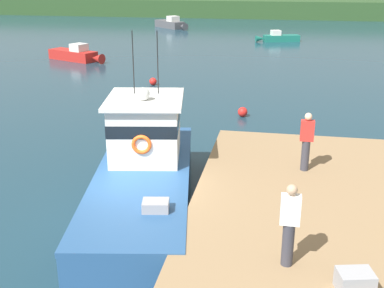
{
  "coord_description": "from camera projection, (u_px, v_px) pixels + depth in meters",
  "views": [
    {
      "loc": [
        3.75,
        -11.24,
        6.38
      ],
      "look_at": [
        1.2,
        2.39,
        1.4
      ],
      "focal_mm": 45.32,
      "sensor_mm": 36.0,
      "label": 1
    }
  ],
  "objects": [
    {
      "name": "mooring_buoy_spare_mooring",
      "position": [
        243.0,
        112.0,
        22.35
      ],
      "size": [
        0.45,
        0.45,
        0.45
      ],
      "primitive_type": "sphere",
      "color": "red",
      "rests_on": "ground"
    },
    {
      "name": "dock",
      "position": [
        317.0,
        197.0,
        12.01
      ],
      "size": [
        6.0,
        9.0,
        1.2
      ],
      "color": "#4C3D2D",
      "rests_on": "ground"
    },
    {
      "name": "deckhand_further_back",
      "position": [
        289.0,
        224.0,
        8.77
      ],
      "size": [
        0.36,
        0.22,
        1.63
      ],
      "color": "#383842",
      "rests_on": "dock"
    },
    {
      "name": "main_fishing_boat",
      "position": [
        145.0,
        172.0,
        13.72
      ],
      "size": [
        3.88,
        9.97,
        4.8
      ],
      "color": "#285184",
      "rests_on": "ground"
    },
    {
      "name": "moored_boat_far_right",
      "position": [
        278.0,
        38.0,
        45.92
      ],
      "size": [
        4.22,
        2.12,
        1.06
      ],
      "color": "#196B5B",
      "rests_on": "ground"
    },
    {
      "name": "crate_stack_near_edge",
      "position": [
        355.0,
        281.0,
        8.25
      ],
      "size": [
        0.69,
        0.57,
        0.38
      ],
      "primitive_type": "cube",
      "rotation": [
        0.0,
        0.0,
        0.24
      ],
      "color": "#9E9EA3",
      "rests_on": "dock"
    },
    {
      "name": "mooring_buoy_outer",
      "position": [
        153.0,
        81.0,
        28.5
      ],
      "size": [
        0.44,
        0.44,
        0.44
      ],
      "primitive_type": "sphere",
      "color": "red",
      "rests_on": "ground"
    },
    {
      "name": "ground_plane",
      "position": [
        133.0,
        219.0,
        13.21
      ],
      "size": [
        200.0,
        200.0,
        0.0
      ],
      "primitive_type": "plane",
      "color": "#193847"
    },
    {
      "name": "far_shoreline",
      "position": [
        259.0,
        8.0,
        70.16
      ],
      "size": [
        120.0,
        8.0,
        2.4
      ],
      "primitive_type": "cube",
      "color": "#284723",
      "rests_on": "ground"
    },
    {
      "name": "moored_boat_far_left",
      "position": [
        76.0,
        55.0,
        36.24
      ],
      "size": [
        5.0,
        2.95,
        1.28
      ],
      "color": "red",
      "rests_on": "ground"
    },
    {
      "name": "moored_boat_near_channel",
      "position": [
        171.0,
        24.0,
        56.61
      ],
      "size": [
        4.73,
        4.66,
        1.41
      ],
      "color": "#4C4C51",
      "rests_on": "ground"
    },
    {
      "name": "deckhand_by_the_boat",
      "position": [
        306.0,
        140.0,
        13.05
      ],
      "size": [
        0.36,
        0.22,
        1.63
      ],
      "color": "#383842",
      "rests_on": "dock"
    }
  ]
}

